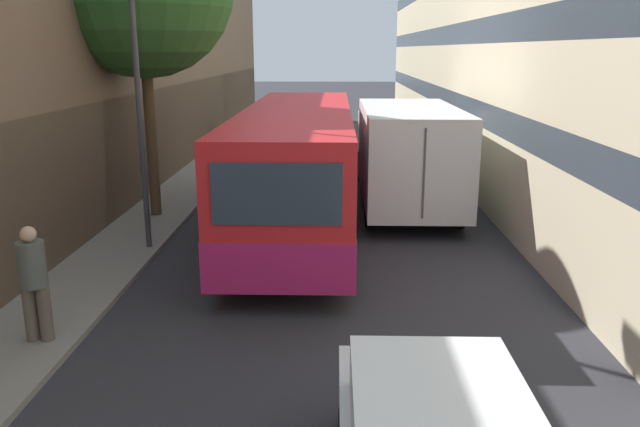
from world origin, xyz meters
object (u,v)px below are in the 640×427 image
bus (298,164)px  panel_van (295,123)px  box_truck (405,150)px  pedestrian (34,280)px

bus → panel_van: size_ratio=2.77×
bus → box_truck: bus is taller
box_truck → panel_van: 10.85m
panel_van → pedestrian: (-2.61, -19.45, -0.09)m
box_truck → pedestrian: 11.29m
bus → box_truck: bearing=39.8°
panel_van → box_truck: bearing=-69.5°
panel_van → bus: bearing=-86.0°
box_truck → pedestrian: box_truck is taller
box_truck → pedestrian: (-6.40, -9.29, -0.48)m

